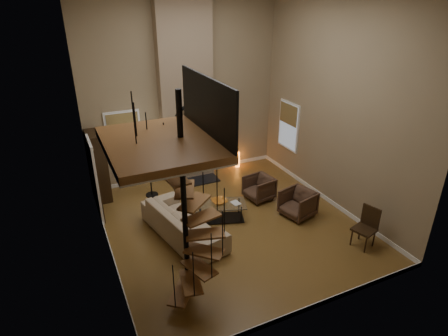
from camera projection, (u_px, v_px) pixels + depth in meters
name	position (u px, v px, depth m)	size (l,w,h in m)	color
ground	(231.00, 223.00, 9.60)	(6.00, 6.50, 0.01)	olive
back_wall	(184.00, 90.00, 11.11)	(6.00, 0.02, 5.50)	#927E5E
front_wall	(323.00, 179.00, 5.77)	(6.00, 0.02, 5.50)	#927E5E
left_wall	(93.00, 140.00, 7.29)	(0.02, 6.50, 5.50)	#927E5E
right_wall	(336.00, 106.00, 9.59)	(0.02, 6.50, 5.50)	#927E5E
baseboard_back	(188.00, 172.00, 12.24)	(6.00, 0.02, 0.12)	white
baseboard_front	(307.00, 309.00, 6.91)	(6.00, 0.02, 0.12)	white
baseboard_left	(111.00, 252.00, 8.43)	(0.02, 6.50, 0.12)	white
baseboard_right	(324.00, 197.00, 10.72)	(0.02, 6.50, 0.12)	white
chimney_breast	(186.00, 92.00, 10.96)	(1.60, 0.38, 5.50)	#8D765C
hearth	(195.00, 181.00, 11.71)	(1.50, 0.60, 0.04)	black
firebox	(191.00, 163.00, 11.72)	(0.95, 0.02, 0.72)	black
mantel	(191.00, 146.00, 11.40)	(1.70, 0.18, 0.06)	white
mirror_frame	(190.00, 120.00, 11.11)	(0.94, 0.94, 0.10)	black
mirror_disc	(189.00, 120.00, 11.12)	(0.80, 0.80, 0.01)	white
vase_left	(173.00, 143.00, 11.16)	(0.24, 0.24, 0.25)	black
vase_right	(209.00, 138.00, 11.61)	(0.20, 0.20, 0.21)	#1B5E5E
window_back	(124.00, 136.00, 10.84)	(1.02, 0.06, 1.52)	white
window_right	(289.00, 125.00, 11.69)	(0.06, 1.02, 1.52)	white
entry_door	(96.00, 180.00, 9.51)	(0.10, 1.05, 2.16)	white
loft	(166.00, 139.00, 5.97)	(1.70, 2.20, 1.09)	brown
spiral_stair	(185.00, 213.00, 6.69)	(1.47, 1.47, 4.06)	black
hutch	(99.00, 167.00, 10.46)	(0.43, 0.91, 2.04)	black
sofa	(182.00, 222.00, 8.94)	(2.54, 0.99, 0.74)	tan
armchair_near	(261.00, 187.00, 10.64)	(0.72, 0.74, 0.67)	#493021
armchair_far	(300.00, 203.00, 9.85)	(0.77, 0.79, 0.72)	#493021
coffee_table	(220.00, 210.00, 9.67)	(1.45, 1.05, 0.48)	silver
bowl	(219.00, 202.00, 9.62)	(0.40, 0.40, 0.10)	#C67223
book	(235.00, 203.00, 9.60)	(0.19, 0.26, 0.03)	gray
floor_lamp	(148.00, 150.00, 10.35)	(0.40, 0.40, 1.71)	black
accent_lamp	(237.00, 160.00, 12.67)	(0.15, 0.15, 0.53)	orange
side_chair	(367.00, 225.00, 8.58)	(0.57, 0.57, 0.98)	black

